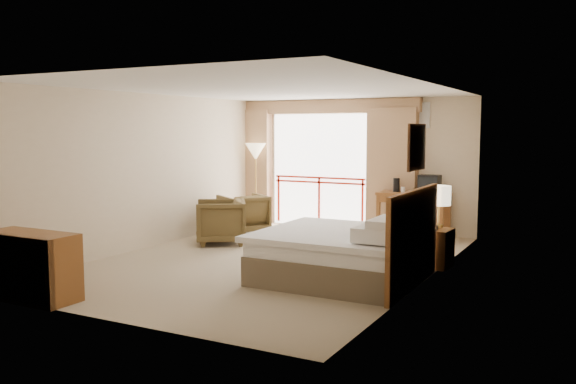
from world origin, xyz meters
The scene contains 29 objects.
floor centered at (0.00, 0.00, 0.00)m, with size 7.00×7.00×0.00m, color gray.
ceiling centered at (0.00, 0.00, 2.70)m, with size 7.00×7.00×0.00m, color white.
wall_back centered at (0.00, 3.50, 1.35)m, with size 5.00×5.00×0.00m, color beige.
wall_front centered at (0.00, -3.50, 1.35)m, with size 5.00×5.00×0.00m, color beige.
wall_left centered at (-2.50, 0.00, 1.35)m, with size 7.00×7.00×0.00m, color beige.
wall_right centered at (2.50, 0.00, 1.35)m, with size 7.00×7.00×0.00m, color beige.
balcony_door centered at (-0.80, 3.48, 1.20)m, with size 2.40×2.40×0.00m, color white.
balcony_railing centered at (-0.80, 3.46, 0.81)m, with size 2.09×0.03×1.02m.
curtain_left centered at (-2.45, 3.35, 1.25)m, with size 1.00×0.26×2.50m, color #986E4B.
curtain_right centered at (0.85, 3.35, 1.25)m, with size 1.00×0.26×2.50m, color #986E4B.
valance centered at (-0.80, 3.38, 2.55)m, with size 4.40×0.22×0.28m, color #986E4B.
hvac_vent centered at (1.30, 3.47, 2.35)m, with size 0.50×0.04×0.50m, color silver.
bed centered at (1.50, -0.60, 0.38)m, with size 2.13×2.06×0.97m.
headboard centered at (2.46, -0.60, 0.65)m, with size 0.06×2.10×1.30m, color brown.
framed_art centered at (2.47, -0.60, 1.85)m, with size 0.04×0.72×0.60m.
nightstand centered at (2.42, 0.76, 0.29)m, with size 0.41×0.49×0.58m, color brown.
table_lamp centered at (2.42, 0.81, 1.07)m, with size 0.36×0.36×0.63m.
phone centered at (2.37, 0.61, 0.62)m, with size 0.17×0.13×0.08m, color black.
desk centered at (1.38, 3.14, 0.68)m, with size 1.33×0.64×0.87m.
tv centered at (1.68, 3.07, 1.04)m, with size 0.39×0.31×0.35m.
coffee_maker centered at (1.03, 3.08, 1.00)m, with size 0.12×0.12×0.27m, color black.
cup centered at (1.18, 3.03, 0.92)m, with size 0.08×0.08×0.11m, color white.
wastebasket centered at (0.99, 2.56, 0.16)m, with size 0.26×0.26×0.32m, color black.
armchair_far centered at (-1.76, 1.94, 0.00)m, with size 0.84×0.87×0.79m, color #49391E.
armchair_near centered at (-1.54, 0.82, 0.00)m, with size 0.86×0.88×0.80m, color #49391E.
side_table centered at (-1.91, 1.60, 0.35)m, with size 0.46×0.46×0.50m.
book centered at (-1.91, 1.60, 0.51)m, with size 0.18×0.24×0.02m, color white.
floor_lamp centered at (-2.17, 3.11, 1.53)m, with size 0.45×0.45×1.78m.
dresser centered at (-1.52, -3.33, 0.41)m, with size 1.24×0.53×0.83m.
Camera 1 is at (4.69, -8.29, 2.08)m, focal length 38.00 mm.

